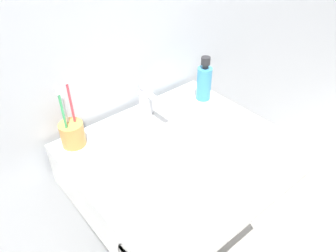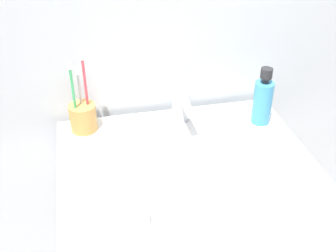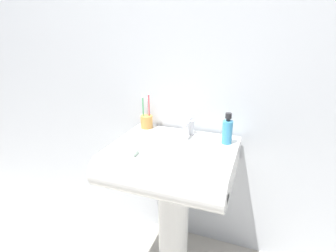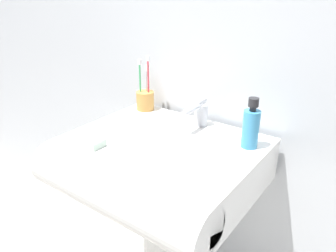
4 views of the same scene
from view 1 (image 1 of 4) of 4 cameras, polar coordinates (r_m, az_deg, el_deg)
name	(u,v)px [view 1 (image 1 of 4)]	position (r m, az deg, el deg)	size (l,w,h in m)	color
sink_pedestal	(172,231)	(1.36, 0.67, -17.87)	(0.17, 0.17, 0.62)	white
sink_basin	(185,169)	(1.03, 2.92, -7.52)	(0.62, 0.55, 0.15)	white
faucet	(148,102)	(1.10, -3.53, 4.24)	(0.05, 0.14, 0.10)	silver
toothbrush_cup	(72,133)	(1.02, -16.35, -1.11)	(0.07, 0.07, 0.22)	#D19347
soap_bottle	(204,82)	(1.19, 6.31, 7.66)	(0.05, 0.05, 0.16)	#3F99CC
bar_soap	(169,199)	(0.83, 0.16, -12.56)	(0.07, 0.05, 0.02)	silver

